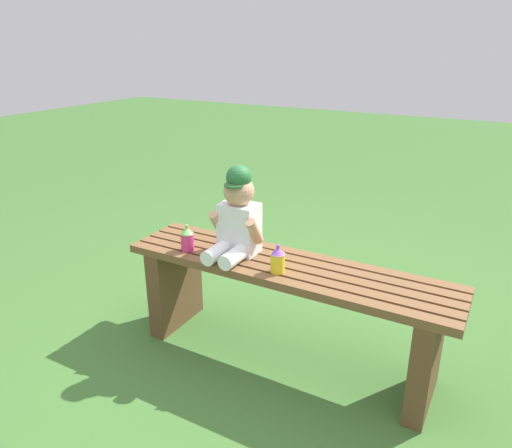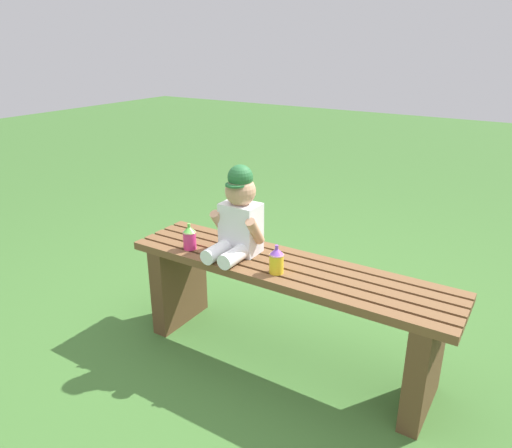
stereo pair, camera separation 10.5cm
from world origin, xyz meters
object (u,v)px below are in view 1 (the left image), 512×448
(park_bench, at_px, (285,298))
(child_figure, at_px, (237,216))
(sippy_cup_right, at_px, (277,259))
(sippy_cup_left, at_px, (187,238))

(park_bench, xyz_separation_m, child_figure, (-0.24, -0.00, 0.34))
(child_figure, relative_size, sippy_cup_right, 3.26)
(park_bench, height_order, child_figure, child_figure)
(sippy_cup_left, relative_size, sippy_cup_right, 1.00)
(park_bench, xyz_separation_m, sippy_cup_left, (-0.46, -0.09, 0.22))
(sippy_cup_right, bearing_deg, child_figure, 160.81)
(park_bench, bearing_deg, sippy_cup_right, -93.22)
(sippy_cup_right, bearing_deg, park_bench, 86.78)
(sippy_cup_left, bearing_deg, child_figure, 20.95)
(park_bench, distance_m, sippy_cup_left, 0.52)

